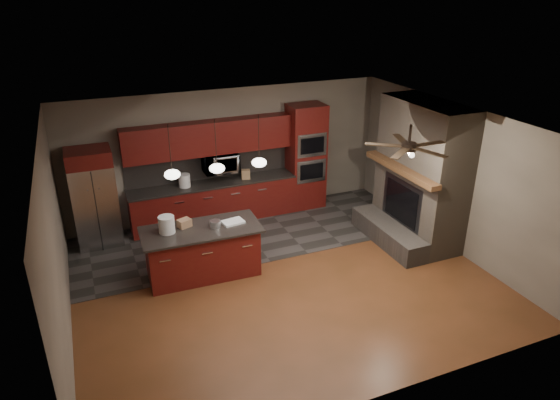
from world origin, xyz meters
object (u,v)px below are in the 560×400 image
microwave (220,163)px  kitchen_island (203,252)px  paint_can (215,224)px  counter_box (246,174)px  white_bucket (167,225)px  counter_bucket (184,181)px  paint_tray (233,222)px  refrigerator (95,198)px  cardboard_box (184,223)px  oven_tower (306,157)px

microwave → kitchen_island: microwave is taller
paint_can → counter_box: size_ratio=0.94×
white_bucket → counter_box: size_ratio=1.47×
white_bucket → counter_bucket: size_ratio=1.08×
paint_tray → refrigerator: bearing=130.0°
cardboard_box → counter_box: counter_box is taller
kitchen_island → white_bucket: 0.83m
refrigerator → paint_tray: refrigerator is taller
paint_can → kitchen_island: bearing=169.5°
refrigerator → counter_bucket: size_ratio=7.15×
microwave → cardboard_box: microwave is taller
paint_can → paint_tray: paint_can is taller
microwave → oven_tower: bearing=-1.7°
microwave → paint_tray: (-0.40, -2.09, -0.36)m
oven_tower → cardboard_box: size_ratio=10.73×
counter_bucket → counter_box: 1.33m
paint_can → counter_bucket: bearing=91.8°
paint_can → paint_tray: bearing=7.7°
kitchen_island → cardboard_box: (-0.25, 0.18, 0.53)m
oven_tower → kitchen_island: oven_tower is taller
counter_box → refrigerator: bearing=-163.7°
paint_can → counter_box: counter_box is taller
oven_tower → refrigerator: bearing=-179.1°
paint_can → paint_tray: size_ratio=0.51×
white_bucket → paint_can: bearing=-9.0°
refrigerator → white_bucket: refrigerator is taller
kitchen_island → counter_bucket: 2.13m
refrigerator → counter_box: 3.11m
oven_tower → paint_can: size_ratio=12.70×
paint_can → cardboard_box: cardboard_box is taller
oven_tower → refrigerator: (-4.56, -0.07, -0.21)m
refrigerator → cardboard_box: (1.36, -1.78, 0.01)m
counter_bucket → counter_box: (1.32, -0.05, -0.04)m
oven_tower → counter_bucket: (-2.78, 0.01, -0.15)m
kitchen_island → paint_can: (0.24, -0.05, 0.52)m
kitchen_island → white_bucket: (-0.56, 0.08, 0.60)m
microwave → white_bucket: bearing=-127.5°
white_bucket → paint_tray: size_ratio=0.80×
microwave → kitchen_island: 2.45m
white_bucket → counter_bucket: (0.74, 1.96, -0.03)m
oven_tower → refrigerator: oven_tower is taller
microwave → counter_bucket: 0.84m
white_bucket → counter_bucket: white_bucket is taller
cardboard_box → paint_tray: bearing=-33.5°
microwave → paint_can: bearing=-109.0°
paint_can → counter_box: bearing=58.3°
cardboard_box → counter_box: bearing=24.7°
counter_box → microwave: bearing=-175.1°
paint_can → counter_box: (1.26, 2.04, 0.02)m
white_bucket → counter_box: (2.06, 1.91, -0.07)m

